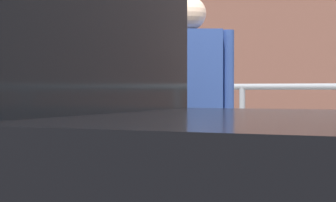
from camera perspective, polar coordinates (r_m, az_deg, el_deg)
The scene contains 4 objects.
parking_meter at distance 4.40m, azimuth -4.53°, elevation 0.29°, with size 0.16×0.17×1.46m.
pedestrian_at_meter at distance 4.36m, azimuth 2.03°, elevation -0.05°, with size 0.60×0.70×1.76m.
background_railing at distance 6.21m, azimuth 6.90°, elevation -1.49°, with size 24.06×0.06×1.16m.
backdrop_wall at distance 9.49m, azimuth 12.71°, elevation 4.47°, with size 32.00×0.50×3.64m, color brown.
Camera 1 is at (1.76, -3.34, 1.24)m, focal length 65.68 mm.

